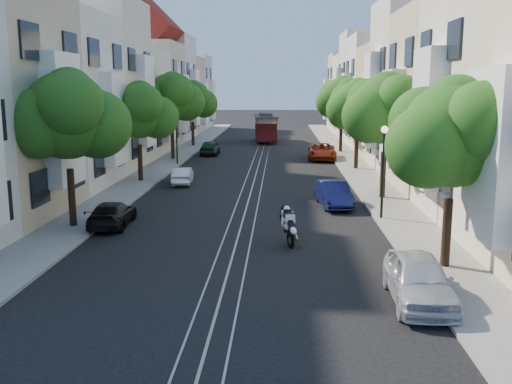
# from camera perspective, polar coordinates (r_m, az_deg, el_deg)

# --- Properties ---
(ground) EXTENTS (200.00, 200.00, 0.00)m
(ground) POSITION_cam_1_polar(r_m,az_deg,el_deg) (49.89, 0.52, 3.61)
(ground) COLOR black
(ground) RESTS_ON ground
(sidewalk_east) EXTENTS (2.50, 80.00, 0.12)m
(sidewalk_east) POSITION_cam_1_polar(r_m,az_deg,el_deg) (50.17, 8.84, 3.59)
(sidewalk_east) COLOR gray
(sidewalk_east) RESTS_ON ground
(sidewalk_west) EXTENTS (2.50, 80.00, 0.12)m
(sidewalk_west) POSITION_cam_1_polar(r_m,az_deg,el_deg) (50.65, -7.73, 3.68)
(sidewalk_west) COLOR gray
(sidewalk_west) RESTS_ON ground
(rail_left) EXTENTS (0.06, 80.00, 0.02)m
(rail_left) POSITION_cam_1_polar(r_m,az_deg,el_deg) (49.91, -0.12, 3.62)
(rail_left) COLOR gray
(rail_left) RESTS_ON ground
(rail_slot) EXTENTS (0.06, 80.00, 0.02)m
(rail_slot) POSITION_cam_1_polar(r_m,az_deg,el_deg) (49.89, 0.52, 3.62)
(rail_slot) COLOR gray
(rail_slot) RESTS_ON ground
(rail_right) EXTENTS (0.06, 80.00, 0.02)m
(rail_right) POSITION_cam_1_polar(r_m,az_deg,el_deg) (49.88, 1.15, 3.61)
(rail_right) COLOR gray
(rail_right) RESTS_ON ground
(lane_line) EXTENTS (0.08, 80.00, 0.01)m
(lane_line) POSITION_cam_1_polar(r_m,az_deg,el_deg) (49.89, 0.52, 3.61)
(lane_line) COLOR tan
(lane_line) RESTS_ON ground
(townhouses_east) EXTENTS (7.75, 72.00, 12.00)m
(townhouses_east) POSITION_cam_1_polar(r_m,az_deg,el_deg) (50.46, 14.30, 9.27)
(townhouses_east) COLOR beige
(townhouses_east) RESTS_ON ground
(townhouses_west) EXTENTS (7.75, 72.00, 11.76)m
(townhouses_west) POSITION_cam_1_polar(r_m,az_deg,el_deg) (51.25, -13.04, 9.22)
(townhouses_west) COLOR silver
(townhouses_west) RESTS_ON ground
(tree_e_a) EXTENTS (4.72, 3.87, 6.27)m
(tree_e_a) POSITION_cam_1_polar(r_m,az_deg,el_deg) (19.36, 19.25, 5.18)
(tree_e_a) COLOR black
(tree_e_a) RESTS_ON ground
(tree_e_b) EXTENTS (4.93, 4.08, 6.68)m
(tree_e_b) POSITION_cam_1_polar(r_m,az_deg,el_deg) (31.01, 12.94, 7.91)
(tree_e_b) COLOR black
(tree_e_b) RESTS_ON ground
(tree_e_c) EXTENTS (4.84, 3.99, 6.52)m
(tree_e_c) POSITION_cam_1_polar(r_m,az_deg,el_deg) (41.87, 10.23, 8.43)
(tree_e_c) COLOR black
(tree_e_c) RESTS_ON ground
(tree_e_d) EXTENTS (5.01, 4.16, 6.85)m
(tree_e_d) POSITION_cam_1_polar(r_m,az_deg,el_deg) (52.78, 8.64, 9.17)
(tree_e_d) COLOR black
(tree_e_d) RESTS_ON ground
(tree_w_a) EXTENTS (4.93, 4.08, 6.68)m
(tree_w_a) POSITION_cam_1_polar(r_m,az_deg,el_deg) (25.12, -18.27, 7.10)
(tree_w_a) COLOR black
(tree_w_a) RESTS_ON ground
(tree_w_b) EXTENTS (4.72, 3.87, 6.27)m
(tree_w_b) POSITION_cam_1_polar(r_m,az_deg,el_deg) (36.60, -11.60, 7.79)
(tree_w_b) COLOR black
(tree_w_b) RESTS_ON ground
(tree_w_c) EXTENTS (5.13, 4.28, 7.09)m
(tree_w_c) POSITION_cam_1_polar(r_m,az_deg,el_deg) (47.32, -8.39, 9.27)
(tree_w_c) COLOR black
(tree_w_c) RESTS_ON ground
(tree_w_d) EXTENTS (4.84, 3.99, 6.52)m
(tree_w_d) POSITION_cam_1_polar(r_m,az_deg,el_deg) (58.17, -6.34, 9.07)
(tree_w_d) COLOR black
(tree_w_d) RESTS_ON ground
(lamp_east) EXTENTS (0.32, 0.32, 4.16)m
(lamp_east) POSITION_cam_1_polar(r_m,az_deg,el_deg) (26.11, 12.64, 3.31)
(lamp_east) COLOR black
(lamp_east) RESTS_ON ground
(lamp_west) EXTENTS (0.32, 0.32, 4.16)m
(lamp_west) POSITION_cam_1_polar(r_m,az_deg,el_deg) (44.34, -7.96, 6.33)
(lamp_west) COLOR black
(lamp_west) RESTS_ON ground
(sportbike_rider) EXTENTS (0.68, 2.10, 1.45)m
(sportbike_rider) POSITION_cam_1_polar(r_m,az_deg,el_deg) (22.04, 3.18, -3.09)
(sportbike_rider) COLOR black
(sportbike_rider) RESTS_ON ground
(cable_car) EXTENTS (2.83, 7.67, 2.90)m
(cable_car) POSITION_cam_1_polar(r_m,az_deg,el_deg) (62.94, 0.97, 6.61)
(cable_car) COLOR black
(cable_car) RESTS_ON ground
(parked_car_e_near) EXTENTS (1.73, 4.08, 1.37)m
(parked_car_e_near) POSITION_cam_1_polar(r_m,az_deg,el_deg) (16.76, 15.98, -8.39)
(parked_car_e_near) COLOR #B3B8C0
(parked_car_e_near) RESTS_ON ground
(parked_car_e_mid) EXTENTS (1.80, 4.00, 1.28)m
(parked_car_e_mid) POSITION_cam_1_polar(r_m,az_deg,el_deg) (29.08, 7.77, -0.21)
(parked_car_e_mid) COLOR #0B0F3B
(parked_car_e_mid) RESTS_ON ground
(parked_car_e_far) EXTENTS (2.47, 4.99, 1.36)m
(parked_car_e_far) POSITION_cam_1_polar(r_m,az_deg,el_deg) (47.66, 6.62, 4.03)
(parked_car_e_far) COLOR maroon
(parked_car_e_far) RESTS_ON ground
(parked_car_w_near) EXTENTS (1.67, 3.82, 1.09)m
(parked_car_w_near) POSITION_cam_1_polar(r_m,az_deg,el_deg) (25.53, -14.20, -2.15)
(parked_car_w_near) COLOR black
(parked_car_w_near) RESTS_ON ground
(parked_car_w_mid) EXTENTS (1.39, 3.30, 1.06)m
(parked_car_w_mid) POSITION_cam_1_polar(r_m,az_deg,el_deg) (35.80, -7.36, 1.64)
(parked_car_w_mid) COLOR silver
(parked_car_w_mid) RESTS_ON ground
(parked_car_w_far) EXTENTS (1.58, 3.83, 1.30)m
(parked_car_w_far) POSITION_cam_1_polar(r_m,az_deg,el_deg) (50.94, -4.61, 4.45)
(parked_car_w_far) COLOR black
(parked_car_w_far) RESTS_ON ground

